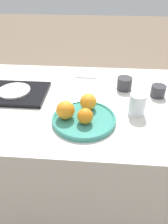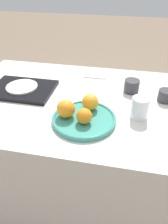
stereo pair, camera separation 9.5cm
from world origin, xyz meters
name	(u,v)px [view 2 (the right image)]	position (x,y,z in m)	size (l,w,h in m)	color
ground_plane	(82,187)	(0.00, 0.00, 0.00)	(12.00, 12.00, 0.00)	#7A6651
table	(82,150)	(0.00, 0.00, 0.37)	(1.34, 0.84, 0.74)	silver
fruit_platter	(84,119)	(0.05, -0.18, 0.75)	(0.29, 0.29, 0.02)	teal
orange_0	(66,109)	(-0.03, -0.18, 0.80)	(0.08, 0.08, 0.08)	orange
orange_1	(90,102)	(0.06, -0.11, 0.79)	(0.08, 0.08, 0.08)	orange
orange_2	(84,116)	(0.06, -0.21, 0.79)	(0.07, 0.07, 0.07)	orange
water_glass	(140,108)	(0.29, -0.10, 0.79)	(0.08, 0.08, 0.10)	silver
serving_tray	(22,89)	(-0.34, 0.02, 0.75)	(0.35, 0.25, 0.02)	black
side_plate	(22,87)	(-0.34, 0.02, 0.76)	(0.17, 0.17, 0.01)	white
cup_0	(132,86)	(0.25, 0.13, 0.77)	(0.08, 0.08, 0.07)	#333338
cup_1	(165,96)	(0.42, 0.07, 0.77)	(0.08, 0.08, 0.06)	#333338
napkin	(96,74)	(0.03, 0.31, 0.74)	(0.13, 0.11, 0.01)	white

